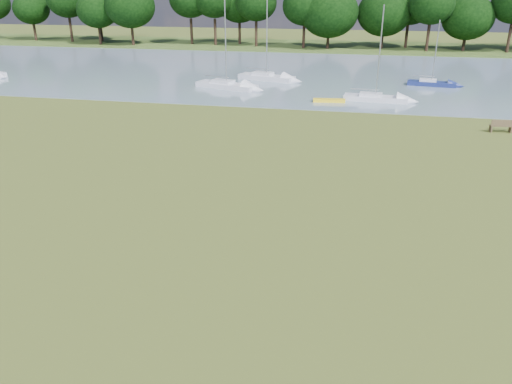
% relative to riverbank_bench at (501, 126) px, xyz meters
% --- Properties ---
extents(ground, '(220.00, 220.00, 0.00)m').
position_rel_riverbank_bench_xyz_m(ground, '(-13.44, -17.69, -0.52)').
color(ground, brown).
extents(river, '(220.00, 40.00, 0.10)m').
position_rel_riverbank_bench_xyz_m(river, '(-13.44, 24.31, -0.52)').
color(river, slate).
rests_on(river, ground).
extents(far_bank, '(220.00, 20.00, 0.40)m').
position_rel_riverbank_bench_xyz_m(far_bank, '(-13.44, 54.31, -0.52)').
color(far_bank, '#4C6626').
rests_on(far_bank, ground).
extents(riverbank_bench, '(1.70, 0.64, 1.03)m').
position_rel_riverbank_bench_xyz_m(riverbank_bench, '(0.00, 0.00, 0.00)').
color(riverbank_bench, brown).
rests_on(riverbank_bench, ground).
extents(kayak, '(3.11, 1.00, 0.31)m').
position_rel_riverbank_bench_xyz_m(kayak, '(-13.60, 7.93, -0.31)').
color(kayak, yellow).
rests_on(kayak, river).
extents(tree_line, '(159.43, 9.56, 11.57)m').
position_rel_riverbank_bench_xyz_m(tree_line, '(-5.11, 50.31, 6.33)').
color(tree_line, black).
rests_on(tree_line, far_bank).
extents(sailboat_0, '(6.17, 2.22, 8.77)m').
position_rel_riverbank_bench_xyz_m(sailboat_0, '(-9.31, 9.34, -0.01)').
color(sailboat_0, silver).
rests_on(sailboat_0, river).
extents(sailboat_1, '(7.25, 4.14, 9.57)m').
position_rel_riverbank_bench_xyz_m(sailboat_1, '(-25.12, 12.74, 0.02)').
color(sailboat_1, silver).
rests_on(sailboat_1, river).
extents(sailboat_3, '(7.03, 3.76, 9.18)m').
position_rel_riverbank_bench_xyz_m(sailboat_3, '(-21.76, 18.49, 0.06)').
color(sailboat_3, silver).
rests_on(sailboat_3, river).
extents(sailboat_6, '(5.30, 2.16, 6.97)m').
position_rel_riverbank_bench_xyz_m(sailboat_6, '(-3.07, 18.61, -0.03)').
color(sailboat_6, navy).
rests_on(sailboat_6, river).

